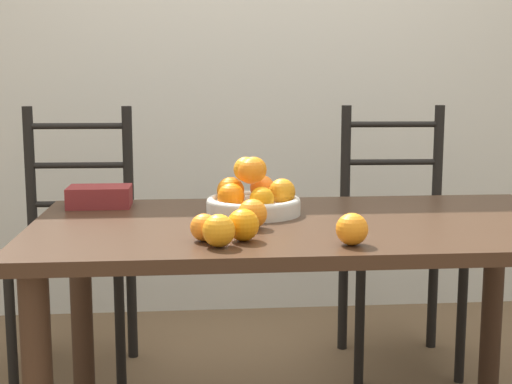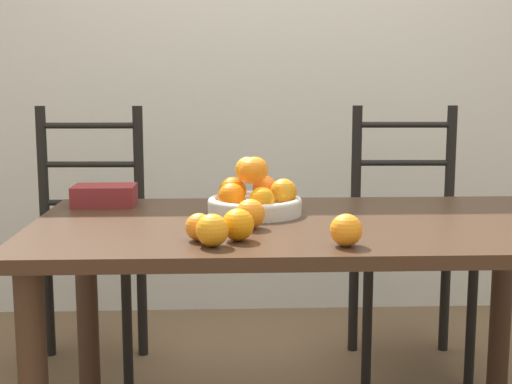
{
  "view_description": "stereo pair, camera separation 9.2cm",
  "coord_description": "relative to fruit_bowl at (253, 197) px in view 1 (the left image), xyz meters",
  "views": [
    {
      "loc": [
        -0.32,
        -1.94,
        1.11
      ],
      "look_at": [
        -0.15,
        0.03,
        0.81
      ],
      "focal_mm": 50.0,
      "sensor_mm": 36.0,
      "label": 1
    },
    {
      "loc": [
        -0.23,
        -1.94,
        1.11
      ],
      "look_at": [
        -0.15,
        0.03,
        0.81
      ],
      "focal_mm": 50.0,
      "sensor_mm": 36.0,
      "label": 2
    }
  ],
  "objects": [
    {
      "name": "wall_back",
      "position": [
        0.15,
        1.37,
        0.52
      ],
      "size": [
        8.0,
        0.06,
        2.6
      ],
      "color": "beige",
      "rests_on": "ground_plane"
    },
    {
      "name": "fruit_bowl",
      "position": [
        0.0,
        0.0,
        0.0
      ],
      "size": [
        0.28,
        0.28,
        0.17
      ],
      "color": "beige",
      "rests_on": "dining_table"
    },
    {
      "name": "book_stack",
      "position": [
        -0.46,
        0.17,
        -0.02
      ],
      "size": [
        0.19,
        0.13,
        0.06
      ],
      "color": "maroon",
      "rests_on": "dining_table"
    },
    {
      "name": "chair_right",
      "position": [
        0.63,
        0.63,
        -0.3
      ],
      "size": [
        0.44,
        0.42,
        1.02
      ],
      "rotation": [
        0.0,
        0.0,
        -0.04
      ],
      "color": "black",
      "rests_on": "ground_plane"
    },
    {
      "name": "chair_left",
      "position": [
        -0.62,
        0.63,
        -0.3
      ],
      "size": [
        0.43,
        0.41,
        1.02
      ],
      "rotation": [
        0.0,
        0.0,
        -0.03
      ],
      "color": "black",
      "rests_on": "ground_plane"
    },
    {
      "name": "orange_loose_4",
      "position": [
        -0.05,
        -0.35,
        -0.01
      ],
      "size": [
        0.08,
        0.08,
        0.08
      ],
      "color": "orange",
      "rests_on": "dining_table"
    },
    {
      "name": "orange_loose_2",
      "position": [
        -0.15,
        -0.35,
        -0.02
      ],
      "size": [
        0.07,
        0.07,
        0.07
      ],
      "color": "orange",
      "rests_on": "dining_table"
    },
    {
      "name": "orange_loose_3",
      "position": [
        -0.11,
        -0.41,
        -0.01
      ],
      "size": [
        0.08,
        0.08,
        0.08
      ],
      "color": "orange",
      "rests_on": "dining_table"
    },
    {
      "name": "orange_loose_1",
      "position": [
        -0.02,
        -0.21,
        -0.01
      ],
      "size": [
        0.08,
        0.08,
        0.08
      ],
      "color": "orange",
      "rests_on": "dining_table"
    },
    {
      "name": "dining_table",
      "position": [
        0.15,
        -0.11,
        -0.16
      ],
      "size": [
        1.54,
        0.82,
        0.73
      ],
      "color": "#382316",
      "rests_on": "ground_plane"
    },
    {
      "name": "orange_loose_0",
      "position": [
        0.2,
        -0.42,
        -0.01
      ],
      "size": [
        0.08,
        0.08,
        0.08
      ],
      "color": "orange",
      "rests_on": "dining_table"
    }
  ]
}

